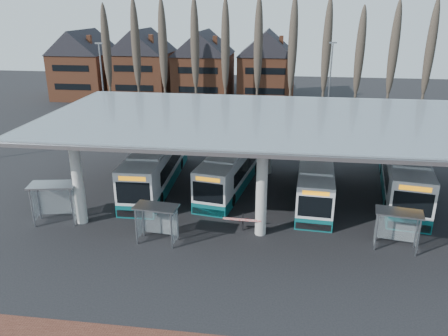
# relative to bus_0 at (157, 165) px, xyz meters

# --- Properties ---
(ground) EXTENTS (140.00, 140.00, 0.00)m
(ground) POSITION_rel_bus_0_xyz_m (8.84, -9.75, -1.64)
(ground) COLOR black
(ground) RESTS_ON ground
(station_canopy) EXTENTS (32.00, 16.00, 6.34)m
(station_canopy) POSITION_rel_bus_0_xyz_m (8.84, -1.75, 4.04)
(station_canopy) COLOR beige
(station_canopy) RESTS_ON ground
(poplar_row) EXTENTS (45.10, 1.10, 14.50)m
(poplar_row) POSITION_rel_bus_0_xyz_m (8.84, 23.25, 7.13)
(poplar_row) COLOR #473D33
(poplar_row) RESTS_ON ground
(townhouse_row) EXTENTS (36.80, 10.30, 12.25)m
(townhouse_row) POSITION_rel_bus_0_xyz_m (-6.91, 34.25, 4.30)
(townhouse_row) COLOR brown
(townhouse_row) RESTS_ON ground
(lamp_post_a) EXTENTS (0.80, 0.16, 10.17)m
(lamp_post_a) POSITION_rel_bus_0_xyz_m (-9.16, 12.25, 3.69)
(lamp_post_a) COLOR slate
(lamp_post_a) RESTS_ON ground
(lamp_post_b) EXTENTS (0.80, 0.16, 10.17)m
(lamp_post_b) POSITION_rel_bus_0_xyz_m (14.84, 16.25, 3.69)
(lamp_post_b) COLOR slate
(lamp_post_b) RESTS_ON ground
(bus_0) EXTENTS (3.06, 12.61, 3.48)m
(bus_0) POSITION_rel_bus_0_xyz_m (0.00, 0.00, 0.00)
(bus_0) COLOR silver
(bus_0) RESTS_ON ground
(bus_1) EXTENTS (4.37, 11.92, 3.24)m
(bus_1) POSITION_rel_bus_0_xyz_m (6.08, 0.52, -0.11)
(bus_1) COLOR silver
(bus_1) RESTS_ON ground
(bus_2) EXTENTS (3.17, 11.50, 3.16)m
(bus_2) POSITION_rel_bus_0_xyz_m (12.59, -0.77, -0.15)
(bus_2) COLOR silver
(bus_2) RESTS_ON ground
(bus_3) EXTENTS (4.74, 13.18, 3.59)m
(bus_3) POSITION_rel_bus_0_xyz_m (19.35, 0.66, 0.05)
(bus_3) COLOR silver
(bus_3) RESTS_ON ground
(shelter_0) EXTENTS (3.23, 2.04, 2.79)m
(shelter_0) POSITION_rel_bus_0_xyz_m (-4.87, -7.35, 0.39)
(shelter_0) COLOR gray
(shelter_0) RESTS_ON ground
(shelter_1) EXTENTS (2.76, 1.59, 2.45)m
(shelter_1) POSITION_rel_bus_0_xyz_m (2.62, -9.01, 0.14)
(shelter_1) COLOR gray
(shelter_1) RESTS_ON ground
(shelter_2) EXTENTS (2.84, 1.76, 2.47)m
(shelter_2) POSITION_rel_bus_0_xyz_m (16.97, -7.88, 0.15)
(shelter_2) COLOR gray
(shelter_2) RESTS_ON ground
(barrier) EXTENTS (2.44, 0.70, 1.22)m
(barrier) POSITION_rel_bus_0_xyz_m (7.67, -7.38, -0.70)
(barrier) COLOR black
(barrier) RESTS_ON ground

